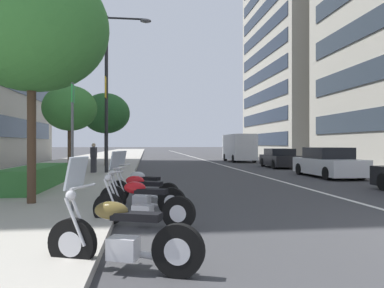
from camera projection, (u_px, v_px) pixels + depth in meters
sidewalk_right_plaza at (96, 161)px, 34.09m from camera, size 160.00×8.15×0.15m
lane_centre_stripe at (200, 159)px, 40.38m from camera, size 110.00×0.16×0.01m
motorcycle_under_tarp at (121, 238)px, 4.64m from camera, size 0.91×2.05×1.49m
motorcycle_nearest_camera at (142, 206)px, 7.13m from camera, size 0.98×2.04×1.11m
motorcycle_far_end_row at (140, 195)px, 8.48m from camera, size 0.94×2.04×1.49m
motorcycle_mid_row at (142, 188)px, 9.98m from camera, size 1.23×1.97×1.47m
car_mid_block_traffic at (328, 163)px, 18.12m from camera, size 4.49×1.94×1.49m
car_far_down_avenue at (280, 159)px, 25.38m from camera, size 4.18×2.02×1.34m
delivery_van_ahead at (239, 147)px, 34.06m from camera, size 5.34×2.12×2.58m
parking_sign_by_curb at (72, 135)px, 8.06m from camera, size 0.32×0.06×2.89m
street_lamp_with_banners at (113, 79)px, 19.13m from camera, size 1.26×2.47×8.34m
clipped_hedge_bed at (36, 177)px, 12.45m from camera, size 4.87×1.10×0.74m
street_tree_far_plaza at (32, 27)px, 9.18m from camera, size 3.90×3.90×6.18m
street_tree_near_plaza_corner at (70, 108)px, 18.21m from camera, size 2.70×2.70×4.48m
street_tree_by_lamp_post at (106, 113)px, 25.75m from camera, size 3.40×3.40×5.17m
pedestrian_on_plaza at (94, 158)px, 19.14m from camera, size 0.43×0.31×1.56m
office_tower_mid_left at (330, 48)px, 46.56m from camera, size 18.59×18.16×28.30m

